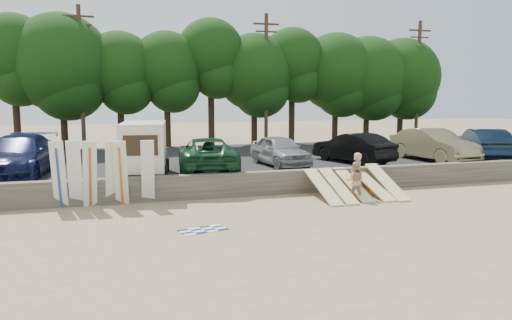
# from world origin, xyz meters

# --- Properties ---
(ground) EXTENTS (120.00, 120.00, 0.00)m
(ground) POSITION_xyz_m (0.00, 0.00, 0.00)
(ground) COLOR tan
(ground) RESTS_ON ground
(seawall) EXTENTS (44.00, 0.50, 1.00)m
(seawall) POSITION_xyz_m (0.00, 3.00, 0.50)
(seawall) COLOR #6B6356
(seawall) RESTS_ON ground
(parking_lot) EXTENTS (44.00, 14.50, 0.70)m
(parking_lot) POSITION_xyz_m (0.00, 10.50, 0.35)
(parking_lot) COLOR #282828
(parking_lot) RESTS_ON ground
(treeline) EXTENTS (33.13, 6.35, 8.81)m
(treeline) POSITION_xyz_m (0.71, 17.55, 6.10)
(treeline) COLOR #382616
(treeline) RESTS_ON parking_lot
(utility_poles) EXTENTS (25.80, 0.26, 9.00)m
(utility_poles) POSITION_xyz_m (2.00, 16.00, 5.43)
(utility_poles) COLOR #473321
(utility_poles) RESTS_ON parking_lot
(box_trailer) EXTENTS (2.48, 3.88, 2.34)m
(box_trailer) POSITION_xyz_m (-7.03, 5.23, 2.01)
(box_trailer) COLOR beige
(box_trailer) RESTS_ON parking_lot
(car_0) EXTENTS (3.17, 6.39, 1.78)m
(car_0) POSITION_xyz_m (-12.29, 6.53, 1.59)
(car_0) COLOR #11163D
(car_0) RESTS_ON parking_lot
(car_1) EXTENTS (3.27, 5.90, 1.56)m
(car_1) POSITION_xyz_m (-4.10, 5.80, 1.48)
(car_1) COLOR #163E23
(car_1) RESTS_ON parking_lot
(car_2) EXTENTS (2.24, 4.61, 1.51)m
(car_2) POSITION_xyz_m (-0.24, 6.57, 1.46)
(car_2) COLOR gray
(car_2) RESTS_ON parking_lot
(car_3) EXTENTS (3.03, 5.00, 1.55)m
(car_3) POSITION_xyz_m (3.83, 6.57, 1.48)
(car_3) COLOR black
(car_3) RESTS_ON parking_lot
(car_4) EXTENTS (2.46, 5.43, 1.73)m
(car_4) POSITION_xyz_m (8.32, 6.00, 1.56)
(car_4) COLOR #817952
(car_4) RESTS_ON parking_lot
(car_5) EXTENTS (3.55, 5.37, 1.67)m
(car_5) POSITION_xyz_m (11.62, 6.05, 1.54)
(car_5) COLOR black
(car_5) RESTS_ON parking_lot
(surfboard_upright_0) EXTENTS (0.56, 0.59, 2.57)m
(surfboard_upright_0) POSITION_xyz_m (-10.31, 2.59, 1.28)
(surfboard_upright_0) COLOR white
(surfboard_upright_0) RESTS_ON ground
(surfboard_upright_1) EXTENTS (0.53, 0.58, 2.57)m
(surfboard_upright_1) POSITION_xyz_m (-9.75, 2.59, 1.28)
(surfboard_upright_1) COLOR white
(surfboard_upright_1) RESTS_ON ground
(surfboard_upright_2) EXTENTS (0.59, 0.67, 2.55)m
(surfboard_upright_2) POSITION_xyz_m (-9.21, 2.50, 1.28)
(surfboard_upright_2) COLOR white
(surfboard_upright_2) RESTS_ON ground
(surfboard_upright_3) EXTENTS (0.57, 0.71, 2.54)m
(surfboard_upright_3) POSITION_xyz_m (-8.40, 2.58, 1.27)
(surfboard_upright_3) COLOR white
(surfboard_upright_3) RESTS_ON ground
(surfboard_upright_4) EXTENTS (0.59, 0.78, 2.53)m
(surfboard_upright_4) POSITION_xyz_m (-8.09, 2.47, 1.26)
(surfboard_upright_4) COLOR white
(surfboard_upright_4) RESTS_ON ground
(surfboard_upright_5) EXTENTS (0.53, 0.74, 2.53)m
(surfboard_upright_5) POSITION_xyz_m (-7.08, 2.50, 1.26)
(surfboard_upright_5) COLOR white
(surfboard_upright_5) RESTS_ON ground
(surfboard_low_0) EXTENTS (0.56, 2.86, 1.05)m
(surfboard_low_0) POSITION_xyz_m (-0.20, 1.36, 0.53)
(surfboard_low_0) COLOR beige
(surfboard_low_0) RESTS_ON ground
(surfboard_low_1) EXTENTS (0.56, 2.85, 1.07)m
(surfboard_low_1) POSITION_xyz_m (0.47, 1.38, 0.54)
(surfboard_low_1) COLOR beige
(surfboard_low_1) RESTS_ON ground
(surfboard_low_2) EXTENTS (0.56, 2.86, 1.04)m
(surfboard_low_2) POSITION_xyz_m (1.26, 1.58, 0.52)
(surfboard_low_2) COLOR beige
(surfboard_low_2) RESTS_ON ground
(surfboard_low_3) EXTENTS (0.56, 2.90, 0.90)m
(surfboard_low_3) POSITION_xyz_m (2.15, 1.50, 0.45)
(surfboard_low_3) COLOR beige
(surfboard_low_3) RESTS_ON ground
(surfboard_low_4) EXTENTS (0.56, 2.81, 1.18)m
(surfboard_low_4) POSITION_xyz_m (2.72, 1.34, 0.59)
(surfboard_low_4) COLOR beige
(surfboard_low_4) RESTS_ON ground
(beachgoer_a) EXTENTS (0.82, 0.73, 1.87)m
(beachgoer_a) POSITION_xyz_m (1.29, 1.37, 0.94)
(beachgoer_a) COLOR tan
(beachgoer_a) RESTS_ON ground
(beachgoer_b) EXTENTS (0.95, 0.89, 1.56)m
(beachgoer_b) POSITION_xyz_m (1.00, 0.91, 0.78)
(beachgoer_b) COLOR tan
(beachgoer_b) RESTS_ON ground
(cooler) EXTENTS (0.42, 0.35, 0.32)m
(cooler) POSITION_xyz_m (0.78, 2.40, 0.16)
(cooler) COLOR #24873E
(cooler) RESTS_ON ground
(gear_bag) EXTENTS (0.35, 0.31, 0.22)m
(gear_bag) POSITION_xyz_m (2.51, 2.30, 0.11)
(gear_bag) COLOR orange
(gear_bag) RESTS_ON ground
(beach_towel) EXTENTS (1.82, 1.82, 0.00)m
(beach_towel) POSITION_xyz_m (-5.73, -1.87, 0.01)
(beach_towel) COLOR white
(beach_towel) RESTS_ON ground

